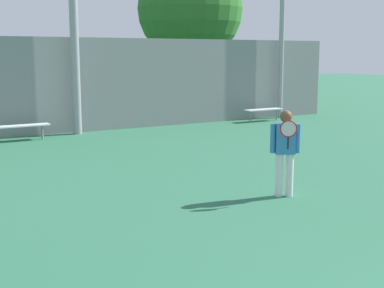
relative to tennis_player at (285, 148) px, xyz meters
The scene contains 5 objects.
tennis_player is the anchor object (origin of this frame).
bench_courtside_near 9.47m from the tennis_player, 107.68° to the left, with size 2.16×0.40×0.48m.
bench_by_gate 11.21m from the tennis_player, 53.55° to the left, with size 1.62×0.40×0.48m.
back_fence 10.22m from the tennis_player, 104.44° to the left, with size 25.64×0.06×3.15m.
tree_green_tall 17.01m from the tennis_player, 65.42° to the left, with size 5.01×5.01×7.24m.
Camera 1 is at (-3.86, -1.33, 2.62)m, focal length 50.00 mm.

